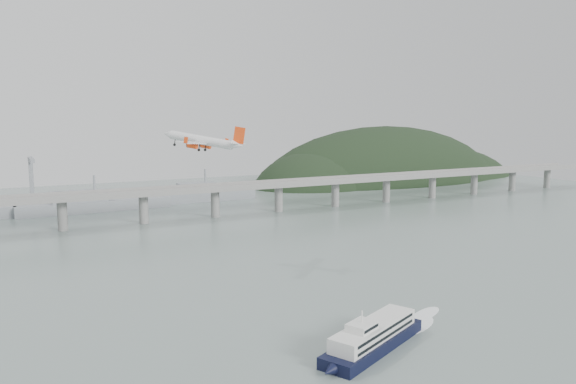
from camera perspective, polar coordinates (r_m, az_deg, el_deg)
ground at (r=215.13m, az=7.09°, el=-11.28°), size 900.00×900.00×0.00m
bridge at (r=387.45m, az=-10.35°, el=-0.21°), size 800.00×22.00×23.90m
headland at (r=646.67m, az=10.72°, el=-0.43°), size 365.00×155.00×156.00m
ferry at (r=176.53m, az=8.69°, el=-14.31°), size 69.29×36.34×13.92m
airliner at (r=257.99m, az=-8.62°, el=5.17°), size 33.21×35.48×11.64m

